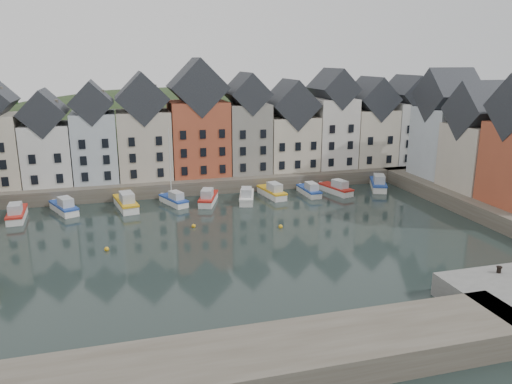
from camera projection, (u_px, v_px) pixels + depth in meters
name	position (u px, v px, depth m)	size (l,w,h in m)	color
ground	(242.00, 247.00, 53.49)	(260.00, 260.00, 0.00)	black
far_quay	(197.00, 177.00, 81.14)	(90.00, 16.00, 2.00)	#4B443A
right_quay	(509.00, 205.00, 65.62)	(14.00, 54.00, 2.00)	#4B443A
near_wall	(170.00, 377.00, 30.17)	(50.00, 6.00, 2.00)	#4B443A
hillside	(181.00, 234.00, 110.25)	(153.60, 70.40, 64.00)	#212E17
far_terrace	(218.00, 129.00, 78.07)	(72.37, 8.16, 17.78)	beige
right_terrace	(483.00, 140.00, 68.02)	(8.30, 24.25, 16.36)	#B5BFC8
mooring_buoys	(197.00, 233.00, 57.38)	(20.50, 5.50, 0.50)	gold
boat_a	(17.00, 214.00, 62.64)	(2.29, 6.46, 2.45)	silver
boat_b	(64.00, 207.00, 65.44)	(4.26, 6.49, 2.39)	silver
boat_c	(126.00, 203.00, 67.07)	(3.37, 7.27, 2.69)	silver
boat_d	(174.00, 200.00, 69.03)	(3.71, 5.88, 10.78)	silver
boat_e	(208.00, 198.00, 69.70)	(3.90, 6.54, 2.40)	silver
boat_f	(247.00, 197.00, 70.44)	(3.55, 6.46, 2.37)	silver
boat_g	(272.00, 192.00, 72.88)	(2.96, 6.60, 2.45)	silver
boat_h	(309.00, 191.00, 73.89)	(1.99, 5.81, 2.21)	silver
boat_i	(336.00, 189.00, 74.80)	(3.46, 6.46, 2.37)	silver
boat_j	(378.00, 184.00, 77.32)	(4.67, 7.09, 2.61)	silver
mooring_bollard	(499.00, 269.00, 42.31)	(0.48, 0.48, 0.56)	black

